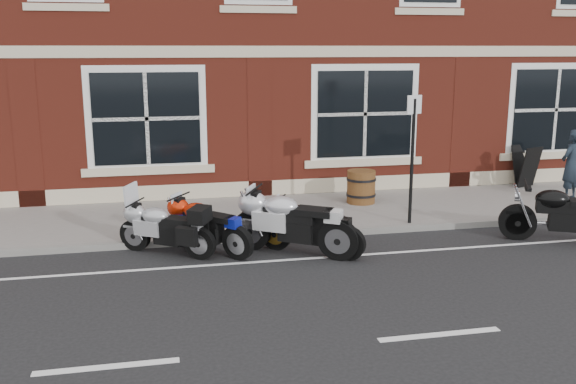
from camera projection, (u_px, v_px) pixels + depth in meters
name	position (u px, v px, depth m)	size (l,w,h in m)	color
ground	(363.00, 259.00, 10.84)	(80.00, 80.00, 0.00)	black
sidewalk	(318.00, 212.00, 13.68)	(30.00, 3.00, 0.12)	slate
kerb	(339.00, 232.00, 12.18)	(30.00, 0.16, 0.12)	slate
moto_touring_silver	(164.00, 226.00, 10.98)	(1.61, 1.13, 1.22)	black
moto_sport_red	(207.00, 224.00, 11.10)	(1.43, 1.50, 0.88)	black
moto_sport_black	(310.00, 226.00, 10.98)	(1.62, 1.27, 0.87)	black
moto_sport_silver	(292.00, 220.00, 10.97)	(2.01, 1.39, 1.04)	black
moto_naked_black	(560.00, 212.00, 11.65)	(2.05, 1.10, 1.00)	black
pedestrian_left	(571.00, 165.00, 14.33)	(0.58, 0.38, 1.60)	black
a_board_sign	(526.00, 166.00, 15.84)	(0.61, 0.41, 1.02)	black
barrel_planter	(361.00, 187.00, 14.17)	(0.65, 0.65, 0.73)	#4E2414
parking_sign	(412.00, 150.00, 12.29)	(0.34, 0.15, 2.49)	black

